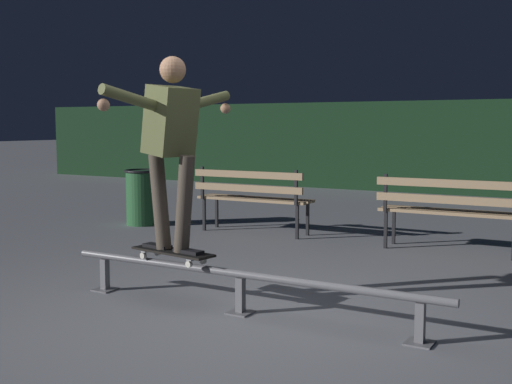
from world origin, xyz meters
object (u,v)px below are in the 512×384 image
(grind_rail, at_px, (240,281))
(trash_can, at_px, (143,196))
(park_bench_left_center, at_px, (449,206))
(skateboarder, at_px, (171,137))
(park_bench_leftmost, at_px, (252,194))
(skateboard, at_px, (173,252))

(grind_rail, bearing_deg, trash_can, 138.90)
(park_bench_left_center, bearing_deg, grind_rail, -104.41)
(grind_rail, bearing_deg, park_bench_left_center, 75.59)
(skateboarder, bearing_deg, grind_rail, 0.04)
(park_bench_left_center, bearing_deg, skateboarder, -114.67)
(skateboarder, bearing_deg, park_bench_left_center, 65.33)
(grind_rail, xyz_separation_m, trash_can, (-3.54, 3.08, 0.16))
(skateboarder, xyz_separation_m, park_bench_left_center, (1.46, 3.18, -0.81))
(park_bench_leftmost, xyz_separation_m, park_bench_left_center, (2.58, 0.00, 0.00))
(grind_rail, distance_m, park_bench_leftmost, 3.64)
(skateboarder, distance_m, park_bench_leftmost, 3.46)
(park_bench_leftmost, relative_size, trash_can, 2.01)
(grind_rail, distance_m, skateboarder, 1.27)
(skateboarder, relative_size, trash_can, 1.95)
(grind_rail, xyz_separation_m, skateboarder, (-0.64, -0.00, 1.09))
(skateboard, height_order, skateboarder, skateboarder)
(skateboarder, bearing_deg, trash_can, 133.16)
(skateboarder, height_order, park_bench_leftmost, skateboarder)
(park_bench_leftmost, bearing_deg, park_bench_left_center, 0.00)
(skateboard, xyz_separation_m, park_bench_leftmost, (-1.11, 3.18, 0.12))
(park_bench_leftmost, distance_m, park_bench_left_center, 2.58)
(skateboard, relative_size, park_bench_leftmost, 0.50)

